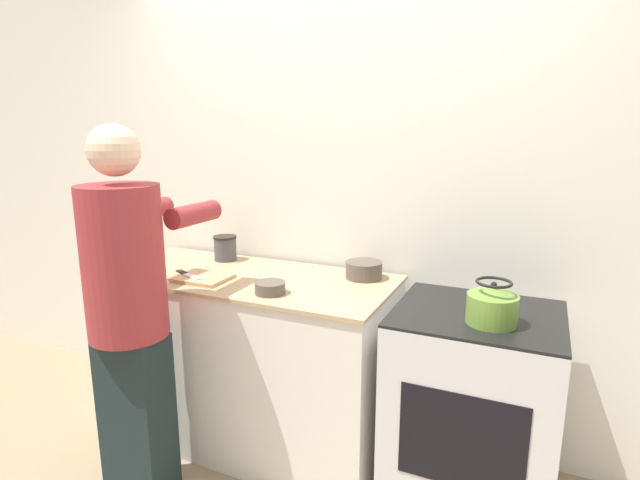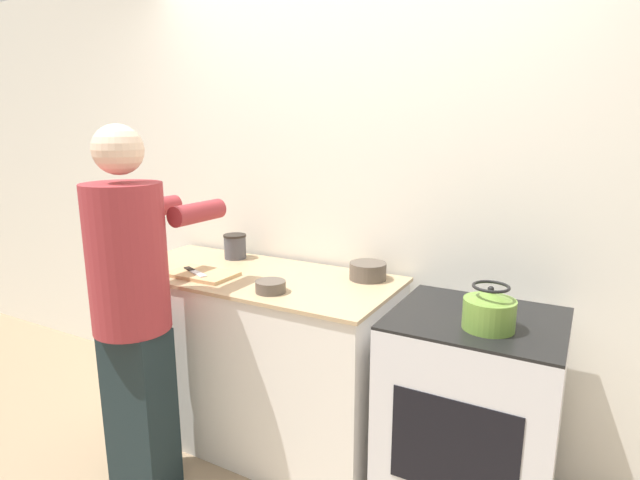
{
  "view_description": "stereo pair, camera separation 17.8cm",
  "coord_description": "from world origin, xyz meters",
  "px_view_note": "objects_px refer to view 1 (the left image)",
  "views": [
    {
      "loc": [
        0.98,
        -1.77,
        1.67
      ],
      "look_at": [
        0.08,
        0.23,
        1.18
      ],
      "focal_mm": 28.0,
      "sensor_mm": 36.0,
      "label": 1
    },
    {
      "loc": [
        1.14,
        -1.69,
        1.67
      ],
      "look_at": [
        0.08,
        0.23,
        1.18
      ],
      "focal_mm": 28.0,
      "sensor_mm": 36.0,
      "label": 2
    }
  ],
  "objects_px": {
    "bowl_prep": "(270,288)",
    "oven": "(471,410)",
    "cutting_board": "(196,277)",
    "kettle": "(492,306)",
    "person": "(130,306)",
    "knife": "(188,275)",
    "canister_jar": "(225,248)"
  },
  "relations": [
    {
      "from": "bowl_prep",
      "to": "oven",
      "type": "bearing_deg",
      "value": 10.98
    },
    {
      "from": "cutting_board",
      "to": "bowl_prep",
      "type": "bearing_deg",
      "value": -6.08
    },
    {
      "from": "kettle",
      "to": "cutting_board",
      "type": "bearing_deg",
      "value": -179.16
    },
    {
      "from": "oven",
      "to": "kettle",
      "type": "relative_size",
      "value": 4.63
    },
    {
      "from": "person",
      "to": "kettle",
      "type": "height_order",
      "value": "person"
    },
    {
      "from": "oven",
      "to": "kettle",
      "type": "distance_m",
      "value": 0.54
    },
    {
      "from": "knife",
      "to": "kettle",
      "type": "height_order",
      "value": "kettle"
    },
    {
      "from": "cutting_board",
      "to": "canister_jar",
      "type": "relative_size",
      "value": 2.44
    },
    {
      "from": "person",
      "to": "canister_jar",
      "type": "height_order",
      "value": "person"
    },
    {
      "from": "cutting_board",
      "to": "person",
      "type": "bearing_deg",
      "value": -94.23
    },
    {
      "from": "cutting_board",
      "to": "kettle",
      "type": "distance_m",
      "value": 1.42
    },
    {
      "from": "bowl_prep",
      "to": "canister_jar",
      "type": "xyz_separation_m",
      "value": [
        -0.53,
        0.41,
        0.04
      ]
    },
    {
      "from": "canister_jar",
      "to": "cutting_board",
      "type": "bearing_deg",
      "value": -78.74
    },
    {
      "from": "bowl_prep",
      "to": "canister_jar",
      "type": "relative_size",
      "value": 1.0
    },
    {
      "from": "oven",
      "to": "person",
      "type": "xyz_separation_m",
      "value": [
        -1.39,
        -0.54,
        0.46
      ]
    },
    {
      "from": "knife",
      "to": "kettle",
      "type": "xyz_separation_m",
      "value": [
        1.46,
        0.04,
        0.04
      ]
    },
    {
      "from": "person",
      "to": "canister_jar",
      "type": "xyz_separation_m",
      "value": [
        -0.04,
        0.78,
        0.08
      ]
    },
    {
      "from": "oven",
      "to": "bowl_prep",
      "type": "xyz_separation_m",
      "value": [
        -0.9,
        -0.17,
        0.5
      ]
    },
    {
      "from": "person",
      "to": "knife",
      "type": "bearing_deg",
      "value": 90.85
    },
    {
      "from": "kettle",
      "to": "bowl_prep",
      "type": "xyz_separation_m",
      "value": [
        -0.96,
        -0.07,
        -0.03
      ]
    },
    {
      "from": "oven",
      "to": "cutting_board",
      "type": "xyz_separation_m",
      "value": [
        -1.36,
        -0.13,
        0.48
      ]
    },
    {
      "from": "kettle",
      "to": "person",
      "type": "bearing_deg",
      "value": -163.18
    },
    {
      "from": "oven",
      "to": "canister_jar",
      "type": "xyz_separation_m",
      "value": [
        -1.43,
        0.24,
        0.54
      ]
    },
    {
      "from": "oven",
      "to": "person",
      "type": "relative_size",
      "value": 0.54
    },
    {
      "from": "bowl_prep",
      "to": "canister_jar",
      "type": "height_order",
      "value": "canister_jar"
    },
    {
      "from": "person",
      "to": "cutting_board",
      "type": "xyz_separation_m",
      "value": [
        0.03,
        0.42,
        0.02
      ]
    },
    {
      "from": "cutting_board",
      "to": "bowl_prep",
      "type": "height_order",
      "value": "bowl_prep"
    },
    {
      "from": "person",
      "to": "bowl_prep",
      "type": "xyz_separation_m",
      "value": [
        0.49,
        0.37,
        0.04
      ]
    },
    {
      "from": "person",
      "to": "bowl_prep",
      "type": "distance_m",
      "value": 0.61
    },
    {
      "from": "cutting_board",
      "to": "knife",
      "type": "xyz_separation_m",
      "value": [
        -0.04,
        -0.02,
        0.01
      ]
    },
    {
      "from": "oven",
      "to": "bowl_prep",
      "type": "distance_m",
      "value": 1.04
    },
    {
      "from": "cutting_board",
      "to": "bowl_prep",
      "type": "relative_size",
      "value": 2.45
    }
  ]
}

